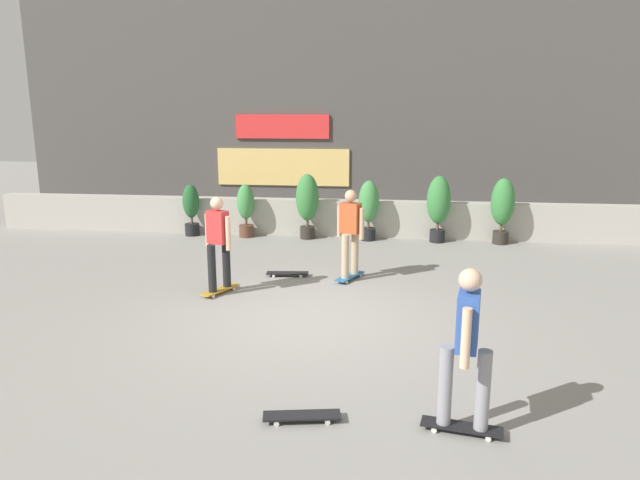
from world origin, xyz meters
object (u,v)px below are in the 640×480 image
object	(u,v)px
potted_plant_1	(246,208)
skater_mid_plaza	(218,241)
potted_plant_3	(369,206)
potted_plant_4	(439,204)
potted_plant_0	(191,207)
potted_plant_5	(503,206)
skater_by_wall_left	(467,344)
skateboard_near_camera	(302,416)
skater_far_right	(350,231)
skateboard_aside	(288,273)
potted_plant_2	(307,201)

from	to	relation	value
potted_plant_1	skater_mid_plaza	distance (m)	4.54
potted_plant_3	potted_plant_4	bearing A→B (deg)	0.00
potted_plant_0	potted_plant_5	size ratio (longest dim) A/B	0.83
skater_by_wall_left	skateboard_near_camera	xyz separation A→B (m)	(-1.61, 0.02, -0.88)
skater_far_right	skateboard_aside	bearing A→B (deg)	176.73
potted_plant_2	skater_mid_plaza	world-z (taller)	skater_mid_plaza
potted_plant_0	potted_plant_3	xyz separation A→B (m)	(4.43, -0.00, 0.12)
potted_plant_1	potted_plant_2	bearing A→B (deg)	0.00
potted_plant_1	potted_plant_3	bearing A→B (deg)	0.00
skater_far_right	skater_by_wall_left	xyz separation A→B (m)	(1.49, -5.14, 0.00)
skateboard_aside	potted_plant_3	bearing A→B (deg)	67.14
skater_by_wall_left	skater_mid_plaza	world-z (taller)	same
potted_plant_0	potted_plant_4	size ratio (longest dim) A/B	0.81
potted_plant_0	skater_mid_plaza	distance (m)	4.94
potted_plant_0	potted_plant_1	distance (m)	1.40
potted_plant_1	skateboard_aside	world-z (taller)	potted_plant_1
skateboard_near_camera	potted_plant_3	bearing A→B (deg)	87.86
skateboard_near_camera	skater_by_wall_left	bearing A→B (deg)	-0.69
potted_plant_2	skater_by_wall_left	world-z (taller)	skater_by_wall_left
potted_plant_3	potted_plant_5	bearing A→B (deg)	0.00
potted_plant_3	skater_mid_plaza	world-z (taller)	skater_mid_plaza
potted_plant_3	skateboard_aside	size ratio (longest dim) A/B	1.78
potted_plant_0	skater_mid_plaza	xyz separation A→B (m)	(2.05, -4.48, 0.23)
potted_plant_1	skateboard_aside	distance (m)	3.76
skater_by_wall_left	skateboard_near_camera	world-z (taller)	skater_by_wall_left
skater_by_wall_left	skateboard_near_camera	distance (m)	1.83
potted_plant_3	potted_plant_4	xyz separation A→B (m)	(1.65, 0.00, 0.09)
skateboard_aside	skater_far_right	bearing A→B (deg)	-3.27
potted_plant_4	skater_by_wall_left	world-z (taller)	skater_by_wall_left
potted_plant_1	potted_plant_2	xyz separation A→B (m)	(1.54, 0.00, 0.19)
skater_far_right	skateboard_aside	distance (m)	1.49
potted_plant_4	skater_far_right	distance (m)	3.86
potted_plant_1	skater_far_right	size ratio (longest dim) A/B	0.78
potted_plant_2	potted_plant_0	bearing A→B (deg)	180.00
potted_plant_4	skater_far_right	world-z (taller)	skater_far_right
potted_plant_2	skater_by_wall_left	size ratio (longest dim) A/B	0.94
potted_plant_5	skateboard_aside	xyz separation A→B (m)	(-4.52, -3.31, -0.85)
potted_plant_4	potted_plant_5	bearing A→B (deg)	0.00
potted_plant_2	skater_by_wall_left	distance (m)	8.96
potted_plant_1	potted_plant_3	world-z (taller)	potted_plant_3
potted_plant_0	skater_mid_plaza	bearing A→B (deg)	-65.39
potted_plant_2	skater_far_right	size ratio (longest dim) A/B	0.94
potted_plant_5	skateboard_aside	bearing A→B (deg)	-143.75
skateboard_aside	potted_plant_1	bearing A→B (deg)	116.23
potted_plant_1	potted_plant_5	xyz separation A→B (m)	(6.15, 0.00, 0.17)
skater_mid_plaza	potted_plant_1	bearing A→B (deg)	98.31
potted_plant_1	skateboard_near_camera	bearing A→B (deg)	-72.29
potted_plant_0	potted_plant_4	bearing A→B (deg)	-0.00
potted_plant_3	skater_far_right	size ratio (longest dim) A/B	0.86
potted_plant_3	skater_by_wall_left	size ratio (longest dim) A/B	0.86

